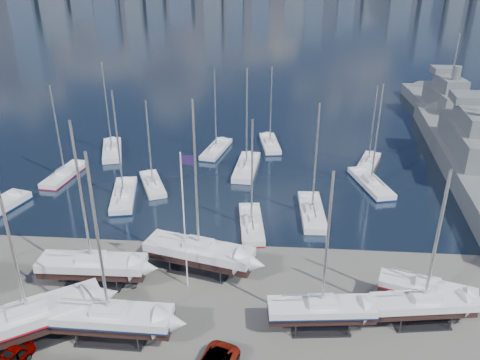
{
  "coord_description": "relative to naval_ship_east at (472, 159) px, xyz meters",
  "views": [
    {
      "loc": [
        6.76,
        -42.61,
        27.22
      ],
      "look_at": [
        2.79,
        8.0,
        4.04
      ],
      "focal_mm": 35.0,
      "sensor_mm": 36.0,
      "label": 1
    }
  ],
  "objects": [
    {
      "name": "sailboat_cradle_3",
      "position": [
        -41.3,
        -37.78,
        0.4
      ],
      "size": [
        10.01,
        2.94,
        16.1
      ],
      "rotation": [
        0.0,
        0.0,
        -0.01
      ],
      "color": "#2D2D33",
      "rests_on": "ground"
    },
    {
      "name": "sailboat_moored_6",
      "position": [
        -31.15,
        -19.26,
        -1.37
      ],
      "size": [
        3.57,
        9.24,
        13.46
      ],
      "rotation": [
        0.0,
        0.0,
        1.69
      ],
      "color": "black",
      "rests_on": "water"
    },
    {
      "name": "sailboat_cradle_1",
      "position": [
        -47.51,
        -38.46,
        0.51
      ],
      "size": [
        11.23,
        9.08,
        18.27
      ],
      "rotation": [
        0.0,
        0.0,
        0.6
      ],
      "color": "#2D2D33",
      "rests_on": "ground"
    },
    {
      "name": "naval_ship_west",
      "position": [
        4.01,
        24.97,
        -0.01
      ],
      "size": [
        6.84,
        42.51,
        17.83
      ],
      "rotation": [
        0.0,
        0.0,
        1.57
      ],
      "color": "#585C61",
      "rests_on": "water"
    },
    {
      "name": "sailboat_moored_7",
      "position": [
        -32.78,
        -2.88,
        -1.35
      ],
      "size": [
        3.64,
        10.53,
        15.62
      ],
      "rotation": [
        0.0,
        0.0,
        1.5
      ],
      "color": "black",
      "rests_on": "water"
    },
    {
      "name": "sailboat_moored_3",
      "position": [
        -47.91,
        -13.32,
        -1.37
      ],
      "size": [
        4.81,
        10.26,
        14.79
      ],
      "rotation": [
        0.0,
        0.0,
        1.79
      ],
      "color": "black",
      "rests_on": "water"
    },
    {
      "name": "sailboat_moored_1",
      "position": [
        -58.33,
        -7.33,
        -1.37
      ],
      "size": [
        3.6,
        9.44,
        13.77
      ],
      "rotation": [
        0.0,
        0.0,
        1.46
      ],
      "color": "black",
      "rests_on": "water"
    },
    {
      "name": "sailboat_cradle_4",
      "position": [
        -35.74,
        -28.09,
        0.47
      ],
      "size": [
        11.03,
        5.57,
        17.24
      ],
      "rotation": [
        0.0,
        0.0,
        -0.26
      ],
      "color": "#2D2D33",
      "rests_on": "ground"
    },
    {
      "name": "water",
      "position": [
        -35.56,
        276.82,
        -1.82
      ],
      "size": [
        1400.0,
        600.0,
        0.4
      ],
      "primitive_type": "cube",
      "color": "#172635",
      "rests_on": "ground"
    },
    {
      "name": "flagpole",
      "position": [
        -36.39,
        -30.53,
        6.14
      ],
      "size": [
        1.18,
        0.12,
        13.4
      ],
      "color": "white",
      "rests_on": "ground"
    },
    {
      "name": "sailboat_moored_11",
      "position": [
        -14.68,
        0.28,
        -1.37
      ],
      "size": [
        5.15,
        8.81,
        12.72
      ],
      "rotation": [
        0.0,
        0.0,
        1.22
      ],
      "color": "black",
      "rests_on": "water"
    },
    {
      "name": "sailboat_cradle_2",
      "position": [
        -45.24,
        -30.95,
        0.4
      ],
      "size": [
        9.89,
        2.96,
        16.05
      ],
      "rotation": [
        0.0,
        0.0,
        0.02
      ],
      "color": "#2D2D33",
      "rests_on": "ground"
    },
    {
      "name": "sailboat_moored_5",
      "position": [
        -38.13,
        4.18,
        -1.37
      ],
      "size": [
        4.39,
        9.71,
        14.03
      ],
      "rotation": [
        0.0,
        0.0,
        1.38
      ],
      "color": "black",
      "rests_on": "water"
    },
    {
      "name": "sailboat_moored_8",
      "position": [
        -29.56,
        7.5,
        -1.37
      ],
      "size": [
        3.93,
        9.5,
        13.78
      ],
      "rotation": [
        0.0,
        0.0,
        1.72
      ],
      "color": "black",
      "rests_on": "water"
    },
    {
      "name": "sailboat_moored_9",
      "position": [
        -24.06,
        -15.91,
        -1.35
      ],
      "size": [
        3.06,
        9.66,
        14.44
      ],
      "rotation": [
        0.0,
        0.0,
        1.61
      ],
      "color": "black",
      "rests_on": "water"
    },
    {
      "name": "sailboat_cradle_6",
      "position": [
        -15.3,
        -31.98,
        0.26
      ],
      "size": [
        8.37,
        4.66,
        13.26
      ],
      "rotation": [
        0.0,
        0.0,
        -0.32
      ],
      "color": "#2D2D33",
      "rests_on": "ground"
    },
    {
      "name": "sailboat_cradle_7",
      "position": [
        -16.17,
        -34.03,
        0.3
      ],
      "size": [
        8.7,
        3.58,
        13.95
      ],
      "rotation": [
        0.0,
        0.0,
        0.15
      ],
      "color": "#2D2D33",
      "rests_on": "ground"
    },
    {
      "name": "ground",
      "position": [
        -35.56,
        -33.18,
        -1.67
      ],
      "size": [
        1400.0,
        1400.0,
        0.0
      ],
      "primitive_type": "plane",
      "color": "#605E59",
      "rests_on": "ground"
    },
    {
      "name": "sailboat_cradle_5",
      "position": [
        -24.6,
        -35.36,
        0.3
      ],
      "size": [
        8.91,
        3.35,
        14.21
      ],
      "rotation": [
        0.0,
        0.0,
        0.11
      ],
      "color": "#2D2D33",
      "rests_on": "ground"
    },
    {
      "name": "naval_ship_east",
      "position": [
        0.0,
        0.0,
        0.0
      ],
      "size": [
        14.18,
        53.67,
        18.78
      ],
      "rotation": [
        0.0,
        0.0,
        1.46
      ],
      "color": "#585C61",
      "rests_on": "water"
    },
    {
      "name": "sailboat_moored_4",
      "position": [
        -45.1,
        -9.54,
        -1.35
      ],
      "size": [
        5.47,
        8.56,
        12.56
      ],
      "rotation": [
        0.0,
        0.0,
        1.98
      ],
      "color": "black",
      "rests_on": "water"
    },
    {
      "name": "sailboat_moored_2",
      "position": [
        -54.7,
        2.41,
        -1.35
      ],
      "size": [
        5.72,
        10.37,
        15.09
      ],
      "rotation": [
        0.0,
        0.0,
        1.88
      ],
      "color": "black",
      "rests_on": "water"
    },
    {
      "name": "sailboat_moored_10",
      "position": [
        -15.59,
        -7.04,
        -1.37
      ],
      "size": [
        5.12,
        10.21,
        14.7
      ],
      "rotation": [
        0.0,
        0.0,
        1.82
      ],
      "color": "black",
      "rests_on": "water"
    }
  ]
}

